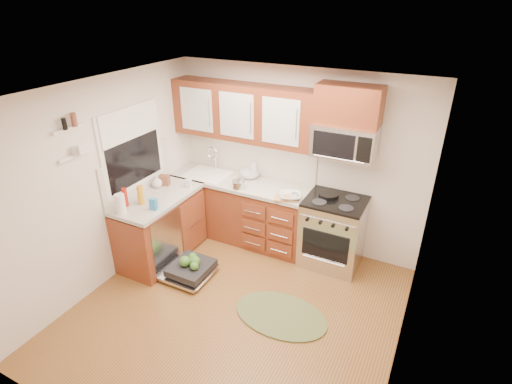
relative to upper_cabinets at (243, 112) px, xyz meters
The scene contains 38 objects.
floor 2.55m from the upper_cabinets, 65.28° to the right, with size 3.50×3.50×0.00m, color brown.
ceiling 1.84m from the upper_cabinets, 65.28° to the right, with size 3.50×3.50×0.00m, color white.
wall_back 0.97m from the upper_cabinets, 13.57° to the left, with size 3.50×0.04×2.50m, color beige.
wall_front 3.46m from the upper_cabinets, 77.70° to the right, with size 3.50×0.04×2.50m, color beige.
wall_left 1.98m from the upper_cabinets, 123.06° to the right, with size 0.04×3.50×2.50m, color beige.
wall_right 3.00m from the upper_cabinets, 32.47° to the right, with size 0.04×3.50×2.50m, color beige.
base_cabinet_back 1.46m from the upper_cabinets, 90.00° to the right, with size 2.05×0.60×0.85m, color #5C2D14.
base_cabinet_left 1.93m from the upper_cabinets, 124.62° to the right, with size 0.60×1.25×0.85m, color #5C2D14.
countertop_back 0.98m from the upper_cabinets, 90.00° to the right, with size 2.07×0.64×0.05m, color beige.
countertop_left 1.60m from the upper_cabinets, 124.25° to the right, with size 0.64×1.27×0.05m, color beige.
backsplash_back 0.68m from the upper_cabinets, 90.00° to the left, with size 2.05×0.02×0.57m, color beige.
backsplash_left 1.60m from the upper_cabinets, 133.89° to the right, with size 0.02×1.25×0.57m, color beige.
upper_cabinets is the anchor object (origin of this frame).
cabinet_over_mw 1.43m from the upper_cabinets, ahead, with size 0.76×0.35×0.47m, color #5C2D14.
range 1.99m from the upper_cabinets, ahead, with size 0.76×0.64×0.95m, color silver, non-canonical shape.
microwave 1.42m from the upper_cabinets, ahead, with size 0.76×0.38×0.40m, color silver, non-canonical shape.
sink 1.21m from the upper_cabinets, 163.55° to the right, with size 0.62×0.50×0.26m, color white, non-canonical shape.
dishwasher 2.19m from the upper_cabinets, 96.04° to the right, with size 0.70×0.60×0.20m, color silver, non-canonical shape.
window 1.51m from the upper_cabinets, 133.21° to the right, with size 0.03×1.05×1.05m, color white, non-canonical shape.
window_blind 1.46m from the upper_cabinets, 132.50° to the right, with size 0.02×0.96×0.40m, color white.
shelf_upper 2.17m from the upper_cabinets, 117.33° to the right, with size 0.04×0.40×0.03m, color white.
shelf_lower 2.17m from the upper_cabinets, 117.33° to the right, with size 0.04×0.40×0.03m, color white.
rug 2.63m from the upper_cabinets, 48.90° to the right, with size 1.09×0.71×0.02m, color #5A6B3D, non-canonical shape.
skillet 1.58m from the upper_cabinets, ahead, with size 0.26×0.26×0.05m, color black.
stock_pot 0.97m from the upper_cabinets, 73.47° to the right, with size 0.18×0.18×0.11m, color silver.
cutting_board 1.29m from the upper_cabinets, 23.70° to the right, with size 0.30×0.19×0.02m, color #A8754D.
canister 0.94m from the upper_cabinets, 68.90° to the right, with size 0.09×0.09×0.15m, color silver.
paper_towel_roll 1.97m from the upper_cabinets, 116.83° to the right, with size 0.12×0.12×0.25m, color white.
mustard_bottle 1.72m from the upper_cabinets, 120.40° to the right, with size 0.08×0.08×0.25m, color orange.
red_bottle 1.88m from the upper_cabinets, 122.11° to the right, with size 0.06×0.06×0.24m, color #A41B0D.
wooden_box 1.42m from the upper_cabinets, 139.80° to the right, with size 0.14×0.10×0.14m, color brown.
blue_carton 1.69m from the upper_cabinets, 111.34° to the right, with size 0.09×0.05×0.15m, color #2779B8.
bowl_a 1.29m from the upper_cabinets, 20.91° to the right, with size 0.28×0.28×0.07m, color #999999.
bowl_b 0.91m from the upper_cabinets, 17.47° to the left, with size 0.28×0.28×0.09m, color #999999.
cup 1.33m from the upper_cabinets, 19.60° to the right, with size 0.11×0.11×0.09m, color #999999.
soap_bottle_a 0.83m from the upper_cabinets, 44.11° to the left, with size 0.10×0.10×0.27m, color #999999.
soap_bottle_b 1.19m from the upper_cabinets, 130.12° to the right, with size 0.08×0.08×0.17m, color #999999.
soap_bottle_c 1.49m from the upper_cabinets, 137.14° to the right, with size 0.14×0.14×0.18m, color #999999.
Camera 1 is at (1.80, -3.02, 3.30)m, focal length 28.00 mm.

